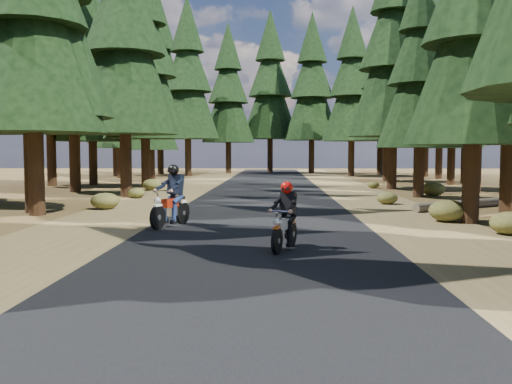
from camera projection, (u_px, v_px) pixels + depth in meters
ground at (254, 249)px, 12.09m from camera, size 120.00×120.00×0.00m
road at (260, 220)px, 17.07m from camera, size 6.00×100.00×0.01m
shoulder_l at (108, 220)px, 17.22m from camera, size 3.20×100.00×0.01m
shoulder_r at (414, 221)px, 16.92m from camera, size 3.20×100.00×0.01m
pine_forest at (267, 50)px, 32.52m from camera, size 34.59×55.08×16.32m
log_near at (468, 204)px, 20.72m from camera, size 4.72×3.46×0.32m
understory_shrubs at (306, 202)px, 20.21m from camera, size 15.07×31.25×0.66m
rider_lead at (285, 228)px, 11.83m from camera, size 0.95×1.67×1.42m
rider_follow at (170, 206)px, 15.54m from camera, size 1.25×1.98×1.70m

